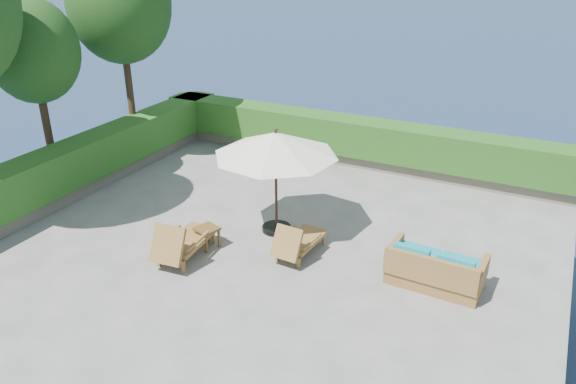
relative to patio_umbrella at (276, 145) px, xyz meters
The scene contains 14 objects.
ground 2.26m from the patio_umbrella, 85.58° to the right, with size 12.00×12.00×0.00m, color gray.
foundation 3.73m from the patio_umbrella, 85.58° to the right, with size 12.00×12.00×3.00m, color #544E43.
ocean 5.14m from the patio_umbrella, 85.58° to the right, with size 600.00×600.00×0.00m, color #152543.
planter_wall_far 5.00m from the patio_umbrella, 89.08° to the left, with size 12.00×0.60×0.36m, color #736C5C.
planter_wall_left 5.91m from the patio_umbrella, behind, with size 0.60×12.00×0.36m, color #736C5C.
hedge_far 4.79m from the patio_umbrella, 89.08° to the left, with size 12.40×0.90×1.00m, color #194012.
hedge_left 5.74m from the patio_umbrella, behind, with size 0.90×12.40×1.00m, color #194012.
tree_mid 6.52m from the patio_umbrella, behind, with size 2.20×2.20×4.83m.
tree_far 6.76m from the patio_umbrella, 159.34° to the left, with size 2.80×2.80×6.03m.
patio_umbrella is the anchor object (origin of this frame).
lounge_left 2.80m from the patio_umbrella, 120.76° to the right, with size 0.83×1.69×0.94m.
lounge_right 2.08m from the patio_umbrella, 40.44° to the right, with size 0.71×1.48×0.83m.
side_table 2.33m from the patio_umbrella, 126.13° to the right, with size 0.55×0.55×0.47m.
wicker_loveseat 4.12m from the patio_umbrella, ahead, with size 1.81×0.98×0.87m.
Camera 1 is at (5.19, -8.92, 6.07)m, focal length 35.00 mm.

